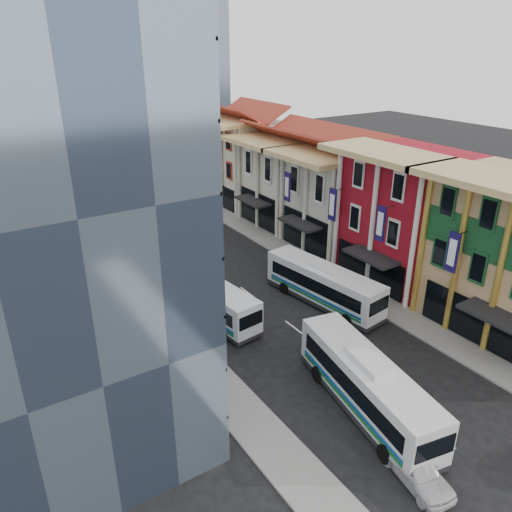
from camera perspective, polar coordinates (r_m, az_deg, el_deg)
ground at (r=31.85m, az=21.69°, el=-19.70°), size 200.00×200.00×0.00m
sidewalk_right at (r=49.40m, az=7.40°, el=-1.54°), size 3.00×90.00×0.15m
sidewalk_left at (r=41.65m, az=-11.09°, el=-6.95°), size 3.00×90.00×0.15m
shophouse_red at (r=47.59m, az=16.76°, el=4.33°), size 8.00×10.00×12.00m
shophouse_cream_near at (r=54.17m, az=9.14°, el=6.26°), size 8.00×9.00×10.00m
shophouse_cream_mid at (r=60.87m, az=3.52°, el=8.47°), size 8.00×9.00×10.00m
shophouse_cream_far at (r=69.23m, az=-1.66°, el=10.82°), size 8.00×12.00×11.00m
office_tower at (r=31.63m, az=-25.69°, el=10.45°), size 12.00×26.00×30.00m
office_block_far at (r=55.83m, az=-26.87°, el=6.65°), size 10.00×18.00×14.00m
bus_left_near at (r=31.67m, az=12.56°, el=-14.09°), size 4.86×12.24×3.83m
bus_left_far at (r=40.66m, az=-5.35°, el=-4.71°), size 3.83×10.95×3.44m
bus_right at (r=42.71m, az=7.73°, el=-3.17°), size 4.18×11.74×3.69m
sedan_left at (r=28.99m, az=17.83°, el=-22.05°), size 2.67×4.90×1.58m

